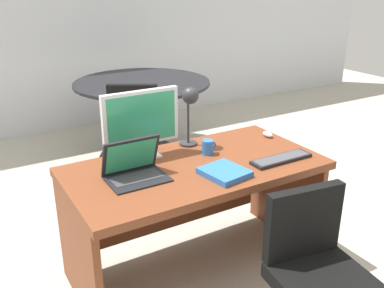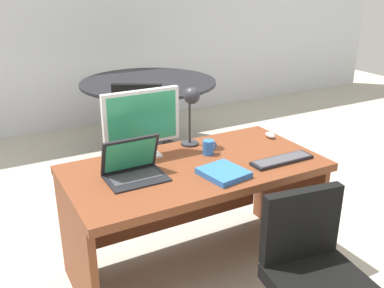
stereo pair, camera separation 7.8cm
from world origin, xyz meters
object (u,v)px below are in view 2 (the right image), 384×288
object	(u,v)px
keyboard	(282,160)
meeting_table	(149,98)
mouse	(270,135)
desk	(192,190)
desk_lamp	(191,104)
laptop	(133,165)
coffee_mug	(209,147)
monitor	(142,120)
meeting_chair_near	(137,151)
book	(224,173)

from	to	relation	value
keyboard	meeting_table	xyz separation A→B (m)	(0.06, 2.20, -0.14)
mouse	desk	bearing A→B (deg)	-170.74
desk_lamp	laptop	bearing A→B (deg)	-153.73
coffee_mug	monitor	bearing A→B (deg)	154.90
mouse	meeting_chair_near	distance (m)	1.28
keyboard	book	xyz separation A→B (m)	(-0.42, 0.01, 0.01)
monitor	meeting_chair_near	size ratio (longest dim) A/B	0.54
laptop	meeting_table	world-z (taller)	laptop
book	laptop	bearing A→B (deg)	151.81
coffee_mug	meeting_table	world-z (taller)	coffee_mug
book	meeting_chair_near	xyz separation A→B (m)	(0.03, 1.44, -0.38)
keyboard	meeting_table	size ratio (longest dim) A/B	0.29
mouse	meeting_table	bearing A→B (deg)	94.41
keyboard	desk	bearing A→B (deg)	152.20
laptop	coffee_mug	xyz separation A→B (m)	(0.54, 0.07, -0.02)
laptop	coffee_mug	bearing A→B (deg)	7.57
keyboard	mouse	bearing A→B (deg)	61.57
keyboard	book	size ratio (longest dim) A/B	1.47
keyboard	mouse	size ratio (longest dim) A/B	4.58
desk	book	world-z (taller)	book
desk_lamp	meeting_chair_near	distance (m)	1.14
keyboard	meeting_chair_near	size ratio (longest dim) A/B	0.45
book	desk	bearing A→B (deg)	104.98
keyboard	laptop	bearing A→B (deg)	164.12
desk	desk_lamp	world-z (taller)	desk_lamp
desk	laptop	world-z (taller)	laptop
mouse	book	distance (m)	0.72
monitor	book	bearing A→B (deg)	-59.64
mouse	meeting_table	xyz separation A→B (m)	(-0.14, 1.83, -0.15)
monitor	laptop	world-z (taller)	monitor
laptop	meeting_chair_near	world-z (taller)	laptop
desk	book	bearing A→B (deg)	-75.02
keyboard	coffee_mug	distance (m)	0.46
monitor	desk_lamp	xyz separation A→B (m)	(0.35, 0.01, 0.05)
laptop	book	world-z (taller)	laptop
desk	desk_lamp	bearing A→B (deg)	62.14
desk_lamp	book	bearing A→B (deg)	-97.19
monitor	coffee_mug	distance (m)	0.46
keyboard	desk_lamp	bearing A→B (deg)	125.39
laptop	mouse	bearing A→B (deg)	6.41
book	meeting_table	distance (m)	2.25
laptop	desk_lamp	distance (m)	0.62
desk	monitor	size ratio (longest dim) A/B	3.12
desk	mouse	bearing A→B (deg)	9.26
monitor	laptop	distance (m)	0.34
monitor	book	world-z (taller)	monitor
mouse	meeting_chair_near	size ratio (longest dim) A/B	0.10
meeting_table	monitor	bearing A→B (deg)	-114.27
desk	desk_lamp	xyz separation A→B (m)	(0.13, 0.25, 0.48)
desk	coffee_mug	size ratio (longest dim) A/B	15.49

